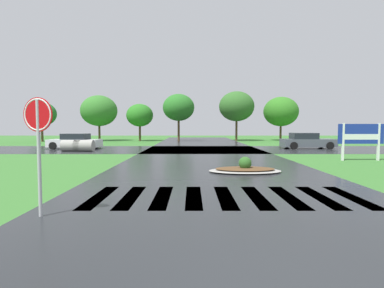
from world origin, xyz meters
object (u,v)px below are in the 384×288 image
car_silver_hatch (307,141)px  stop_sign (38,128)px  drainage_pipe_stack (78,146)px  car_blue_compact (75,142)px  estate_billboard (361,136)px  median_island (245,169)px

car_silver_hatch → stop_sign: bearing=-124.0°
drainage_pipe_stack → car_silver_hatch: bearing=8.7°
stop_sign → car_blue_compact: size_ratio=0.58×
stop_sign → car_blue_compact: (-6.88, 20.36, -1.36)m
estate_billboard → drainage_pipe_stack: 20.02m
median_island → car_blue_compact: car_blue_compact is taller
stop_sign → drainage_pipe_stack: stop_sign is taller
stop_sign → drainage_pipe_stack: (-5.66, 17.71, -1.53)m
estate_billboard → car_silver_hatch: bearing=-93.1°
stop_sign → car_silver_hatch: bearing=72.1°
stop_sign → drainage_pipe_stack: size_ratio=1.04×
estate_billboard → car_blue_compact: estate_billboard is taller
stop_sign → estate_billboard: stop_sign is taller
drainage_pipe_stack → car_blue_compact: bearing=114.7°
car_blue_compact → drainage_pipe_stack: 2.93m
stop_sign → median_island: 8.99m
car_blue_compact → drainage_pipe_stack: car_blue_compact is taller
estate_billboard → car_blue_compact: 22.13m
car_silver_hatch → drainage_pipe_stack: 19.52m
estate_billboard → car_blue_compact: size_ratio=0.58×
estate_billboard → median_island: 8.83m
car_blue_compact → stop_sign: bearing=113.2°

